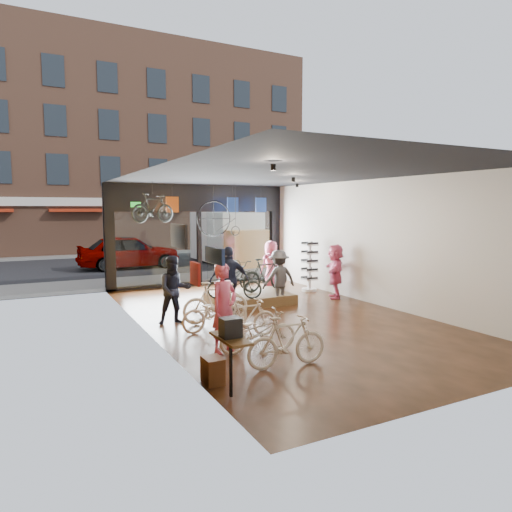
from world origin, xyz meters
TOP-DOWN VIEW (x-y plane):
  - ground_plane at (0.00, 0.00)m, footprint 7.00×12.00m
  - ceiling at (0.00, 0.00)m, footprint 7.00×12.00m
  - wall_left at (-3.52, 0.00)m, footprint 0.04×12.00m
  - wall_right at (3.52, 0.00)m, footprint 0.04×12.00m
  - wall_back at (0.00, -6.02)m, footprint 7.00×0.04m
  - storefront at (0.00, 6.00)m, footprint 7.00×0.26m
  - exit_sign at (-2.40, 5.88)m, footprint 0.35×0.06m
  - street_road at (0.00, 15.00)m, footprint 30.00×18.00m
  - sidewalk_near at (0.00, 7.20)m, footprint 30.00×2.40m
  - sidewalk_far at (0.00, 19.00)m, footprint 30.00×2.00m
  - opposite_building at (0.00, 21.50)m, footprint 26.00×5.00m
  - street_car at (-1.44, 12.00)m, footprint 4.82×1.94m
  - box_truck at (3.67, 11.00)m, footprint 2.29×6.87m
  - floor_bike_1 at (-1.76, -3.48)m, footprint 1.63×0.55m
  - floor_bike_2 at (-1.85, -2.48)m, footprint 1.68×0.76m
  - floor_bike_3 at (-1.62, -1.47)m, footprint 1.52×0.44m
  - floor_bike_4 at (-1.99, -0.55)m, footprint 1.77×0.74m
  - floor_bike_5 at (-1.68, 0.18)m, footprint 1.79×0.51m
  - display_platform at (0.16, 1.95)m, footprint 2.40×1.80m
  - display_bike_left at (-0.61, 1.39)m, footprint 1.67×1.20m
  - display_bike_mid at (0.79, 2.08)m, footprint 1.81×0.75m
  - display_bike_right at (-0.14, 2.43)m, footprint 1.86×1.49m
  - customer_0 at (-2.44, -2.13)m, footprint 0.79×0.67m
  - customer_1 at (-2.67, 0.51)m, footprint 0.90×0.73m
  - customer_2 at (-0.95, 0.99)m, footprint 1.18×0.73m
  - customer_3 at (0.82, 1.28)m, footprint 1.09×0.63m
  - customer_4 at (2.13, 4.15)m, footprint 0.92×0.67m
  - customer_5 at (3.00, 1.40)m, footprint 1.32×1.66m
  - sunglasses_rack at (2.95, 2.83)m, footprint 0.62×0.56m
  - wall_merch at (-3.38, -3.50)m, footprint 0.40×2.40m
  - penny_farthing at (0.34, 4.64)m, footprint 1.60×0.06m
  - hung_bike at (-2.22, 4.20)m, footprint 1.64×0.96m
  - jersey_left at (-1.27, 5.20)m, footprint 0.45×0.03m
  - jersey_mid at (1.06, 5.20)m, footprint 0.45×0.03m
  - jersey_right at (2.26, 5.20)m, footprint 0.45×0.03m

SIDE VIEW (x-z plane):
  - ground_plane at x=0.00m, z-range -0.04..0.00m
  - street_road at x=0.00m, z-range -0.02..0.00m
  - sidewalk_near at x=0.00m, z-range 0.00..0.12m
  - sidewalk_far at x=0.00m, z-range 0.00..0.12m
  - display_platform at x=0.16m, z-range 0.00..0.30m
  - floor_bike_2 at x=-1.85m, z-range 0.00..0.85m
  - floor_bike_4 at x=-1.99m, z-range 0.00..0.91m
  - floor_bike_3 at x=-1.62m, z-range 0.00..0.91m
  - floor_bike_1 at x=-1.76m, z-range 0.00..0.96m
  - floor_bike_5 at x=-1.68m, z-range 0.00..1.07m
  - display_bike_left at x=-0.61m, z-range 0.30..1.13m
  - display_bike_right at x=-0.14m, z-range 0.30..1.25m
  - street_car at x=-1.44m, z-range 0.00..1.64m
  - display_bike_mid at x=0.79m, z-range 0.30..1.35m
  - customer_3 at x=0.82m, z-range 0.00..1.68m
  - customer_4 at x=2.13m, z-range 0.00..1.73m
  - customer_1 at x=-2.67m, z-range 0.00..1.74m
  - sunglasses_rack at x=2.95m, z-range 0.00..1.76m
  - customer_5 at x=3.00m, z-range 0.00..1.77m
  - customer_0 at x=-2.44m, z-range 0.00..1.83m
  - customer_2 at x=-0.95m, z-range 0.00..1.87m
  - wall_merch at x=-3.38m, z-range 0.00..2.60m
  - box_truck at x=3.67m, z-range 0.00..2.71m
  - wall_left at x=-3.52m, z-range 0.00..3.80m
  - wall_right at x=3.52m, z-range 0.00..3.80m
  - wall_back at x=0.00m, z-range 0.00..3.80m
  - storefront at x=0.00m, z-range 0.00..3.80m
  - penny_farthing at x=0.34m, z-range 1.86..3.14m
  - hung_bike at x=-2.22m, z-range 2.45..3.40m
  - exit_sign at x=-2.40m, z-range 2.96..3.14m
  - jersey_left at x=-1.27m, z-range 2.77..3.32m
  - jersey_mid at x=1.06m, z-range 2.77..3.32m
  - jersey_right at x=2.26m, z-range 2.77..3.32m
  - ceiling at x=0.00m, z-range 3.80..3.84m
  - opposite_building at x=0.00m, z-range 0.00..14.00m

